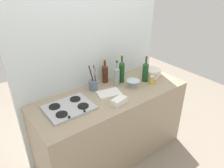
{
  "coord_description": "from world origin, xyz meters",
  "views": [
    {
      "loc": [
        -1.24,
        -1.63,
        2.11
      ],
      "look_at": [
        0.0,
        0.0,
        1.02
      ],
      "focal_mm": 33.97,
      "sensor_mm": 36.0,
      "label": 1
    }
  ],
  "objects_px": {
    "wine_bottle_mid_left": "(122,71)",
    "cutting_board": "(109,93)",
    "stovetop_hob": "(69,108)",
    "condiment_jar_front": "(152,80)",
    "mixing_bowl": "(133,83)",
    "wine_bottle_rightmost": "(105,73)",
    "utensil_crock": "(93,84)",
    "butter_dish": "(119,101)",
    "plate_stack": "(152,73)",
    "wine_bottle_leftmost": "(117,76)",
    "wine_bottle_mid_right": "(146,72)"
  },
  "relations": [
    {
      "from": "butter_dish",
      "to": "condiment_jar_front",
      "type": "height_order",
      "value": "condiment_jar_front"
    },
    {
      "from": "stovetop_hob",
      "to": "wine_bottle_mid_left",
      "type": "height_order",
      "value": "wine_bottle_mid_left"
    },
    {
      "from": "wine_bottle_mid_right",
      "to": "mixing_bowl",
      "type": "xyz_separation_m",
      "value": [
        -0.22,
        -0.02,
        -0.08
      ]
    },
    {
      "from": "butter_dish",
      "to": "condiment_jar_front",
      "type": "xyz_separation_m",
      "value": [
        0.58,
        0.1,
        0.02
      ]
    },
    {
      "from": "mixing_bowl",
      "to": "utensil_crock",
      "type": "bearing_deg",
      "value": 152.37
    },
    {
      "from": "stovetop_hob",
      "to": "condiment_jar_front",
      "type": "bearing_deg",
      "value": -7.21
    },
    {
      "from": "wine_bottle_rightmost",
      "to": "utensil_crock",
      "type": "distance_m",
      "value": 0.24
    },
    {
      "from": "wine_bottle_mid_left",
      "to": "utensil_crock",
      "type": "height_order",
      "value": "wine_bottle_mid_left"
    },
    {
      "from": "wine_bottle_rightmost",
      "to": "cutting_board",
      "type": "relative_size",
      "value": 1.18
    },
    {
      "from": "mixing_bowl",
      "to": "cutting_board",
      "type": "distance_m",
      "value": 0.34
    },
    {
      "from": "wine_bottle_mid_right",
      "to": "butter_dish",
      "type": "height_order",
      "value": "wine_bottle_mid_right"
    },
    {
      "from": "mixing_bowl",
      "to": "wine_bottle_leftmost",
      "type": "bearing_deg",
      "value": 134.4
    },
    {
      "from": "cutting_board",
      "to": "butter_dish",
      "type": "bearing_deg",
      "value": -98.31
    },
    {
      "from": "plate_stack",
      "to": "mixing_bowl",
      "type": "distance_m",
      "value": 0.38
    },
    {
      "from": "plate_stack",
      "to": "wine_bottle_leftmost",
      "type": "relative_size",
      "value": 0.72
    },
    {
      "from": "plate_stack",
      "to": "wine_bottle_mid_left",
      "type": "distance_m",
      "value": 0.44
    },
    {
      "from": "plate_stack",
      "to": "mixing_bowl",
      "type": "xyz_separation_m",
      "value": [
        -0.38,
        -0.06,
        -0.01
      ]
    },
    {
      "from": "wine_bottle_mid_left",
      "to": "cutting_board",
      "type": "height_order",
      "value": "wine_bottle_mid_left"
    },
    {
      "from": "plate_stack",
      "to": "cutting_board",
      "type": "height_order",
      "value": "plate_stack"
    },
    {
      "from": "plate_stack",
      "to": "utensil_crock",
      "type": "bearing_deg",
      "value": 168.75
    },
    {
      "from": "wine_bottle_rightmost",
      "to": "mixing_bowl",
      "type": "relative_size",
      "value": 1.92
    },
    {
      "from": "stovetop_hob",
      "to": "mixing_bowl",
      "type": "relative_size",
      "value": 2.9
    },
    {
      "from": "plate_stack",
      "to": "mixing_bowl",
      "type": "height_order",
      "value": "plate_stack"
    },
    {
      "from": "wine_bottle_rightmost",
      "to": "mixing_bowl",
      "type": "distance_m",
      "value": 0.36
    },
    {
      "from": "condiment_jar_front",
      "to": "cutting_board",
      "type": "bearing_deg",
      "value": 167.16
    },
    {
      "from": "wine_bottle_mid_right",
      "to": "mixing_bowl",
      "type": "height_order",
      "value": "wine_bottle_mid_right"
    },
    {
      "from": "stovetop_hob",
      "to": "cutting_board",
      "type": "distance_m",
      "value": 0.49
    },
    {
      "from": "stovetop_hob",
      "to": "plate_stack",
      "type": "relative_size",
      "value": 2.04
    },
    {
      "from": "wine_bottle_rightmost",
      "to": "butter_dish",
      "type": "bearing_deg",
      "value": -109.12
    },
    {
      "from": "butter_dish",
      "to": "wine_bottle_rightmost",
      "type": "bearing_deg",
      "value": 70.88
    },
    {
      "from": "butter_dish",
      "to": "wine_bottle_mid_left",
      "type": "bearing_deg",
      "value": 47.83
    },
    {
      "from": "wine_bottle_mid_left",
      "to": "butter_dish",
      "type": "xyz_separation_m",
      "value": [
        -0.33,
        -0.37,
        -0.11
      ]
    },
    {
      "from": "stovetop_hob",
      "to": "utensil_crock",
      "type": "bearing_deg",
      "value": 24.03
    },
    {
      "from": "plate_stack",
      "to": "wine_bottle_rightmost",
      "type": "xyz_separation_m",
      "value": [
        -0.58,
        0.24,
        0.07
      ]
    },
    {
      "from": "wine_bottle_mid_right",
      "to": "wine_bottle_rightmost",
      "type": "distance_m",
      "value": 0.5
    },
    {
      "from": "wine_bottle_mid_right",
      "to": "wine_bottle_rightmost",
      "type": "relative_size",
      "value": 1.06
    },
    {
      "from": "wine_bottle_mid_left",
      "to": "wine_bottle_mid_right",
      "type": "bearing_deg",
      "value": -32.66
    },
    {
      "from": "stovetop_hob",
      "to": "wine_bottle_rightmost",
      "type": "distance_m",
      "value": 0.68
    },
    {
      "from": "butter_dish",
      "to": "condiment_jar_front",
      "type": "relative_size",
      "value": 1.53
    },
    {
      "from": "wine_bottle_leftmost",
      "to": "wine_bottle_mid_left",
      "type": "bearing_deg",
      "value": 19.33
    },
    {
      "from": "utensil_crock",
      "to": "stovetop_hob",
      "type": "bearing_deg",
      "value": -155.97
    },
    {
      "from": "wine_bottle_mid_left",
      "to": "wine_bottle_leftmost",
      "type": "bearing_deg",
      "value": -160.67
    },
    {
      "from": "plate_stack",
      "to": "wine_bottle_mid_left",
      "type": "xyz_separation_m",
      "value": [
        -0.41,
        0.12,
        0.09
      ]
    },
    {
      "from": "wine_bottle_leftmost",
      "to": "wine_bottle_mid_left",
      "type": "height_order",
      "value": "wine_bottle_mid_left"
    },
    {
      "from": "cutting_board",
      "to": "wine_bottle_mid_left",
      "type": "bearing_deg",
      "value": 25.55
    },
    {
      "from": "mixing_bowl",
      "to": "stovetop_hob",
      "type": "bearing_deg",
      "value": 177.23
    },
    {
      "from": "butter_dish",
      "to": "utensil_crock",
      "type": "relative_size",
      "value": 0.55
    },
    {
      "from": "butter_dish",
      "to": "wine_bottle_leftmost",
      "type": "bearing_deg",
      "value": 55.37
    },
    {
      "from": "mixing_bowl",
      "to": "wine_bottle_rightmost",
      "type": "bearing_deg",
      "value": 123.48
    },
    {
      "from": "condiment_jar_front",
      "to": "cutting_board",
      "type": "relative_size",
      "value": 0.42
    }
  ]
}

